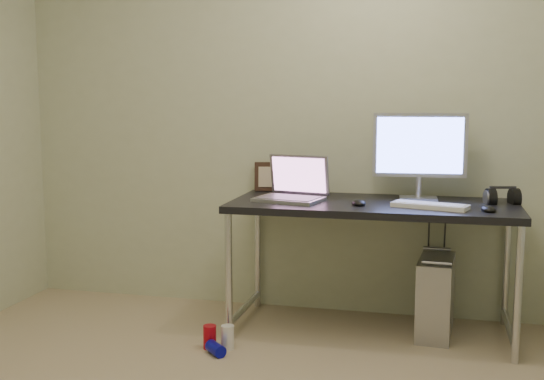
{
  "coord_description": "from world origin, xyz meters",
  "views": [
    {
      "loc": [
        0.9,
        -2.4,
        1.33
      ],
      "look_at": [
        0.05,
        1.05,
        0.85
      ],
      "focal_mm": 45.0,
      "sensor_mm": 36.0,
      "label": 1
    }
  ],
  "objects": [
    {
      "name": "desk",
      "position": [
        0.55,
        1.4,
        0.67
      ],
      "size": [
        1.59,
        0.7,
        0.75
      ],
      "color": "black",
      "rests_on": "ground"
    },
    {
      "name": "wall_back",
      "position": [
        0.0,
        1.75,
        1.25
      ],
      "size": [
        3.5,
        0.02,
        2.5
      ],
      "primitive_type": "cube",
      "color": "beige",
      "rests_on": "ground"
    },
    {
      "name": "laptop",
      "position": [
        0.09,
        1.4,
        0.81
      ],
      "size": [
        0.42,
        0.37,
        0.25
      ],
      "rotation": [
        0.0,
        0.0,
        -0.21
      ],
      "color": "silver",
      "rests_on": "desk"
    },
    {
      "name": "monitor",
      "position": [
        0.79,
        1.57,
        1.04
      ],
      "size": [
        0.53,
        0.17,
        0.5
      ],
      "rotation": [
        0.0,
        0.0,
        0.08
      ],
      "color": "silver",
      "rests_on": "desk"
    },
    {
      "name": "cable_a",
      "position": [
        0.86,
        1.7,
        0.4
      ],
      "size": [
        0.01,
        0.16,
        0.69
      ],
      "primitive_type": "cylinder",
      "rotation": [
        0.21,
        0.0,
        0.0
      ],
      "color": "black",
      "rests_on": "ground"
    },
    {
      "name": "headphones",
      "position": [
        1.25,
        1.52,
        0.78
      ],
      "size": [
        0.2,
        0.12,
        0.12
      ],
      "rotation": [
        0.0,
        0.0,
        0.25
      ],
      "color": "black",
      "rests_on": "desk"
    },
    {
      "name": "mouse_right",
      "position": [
        1.16,
        1.23,
        0.77
      ],
      "size": [
        0.09,
        0.13,
        0.04
      ],
      "primitive_type": "ellipsoid",
      "rotation": [
        0.0,
        0.0,
        0.23
      ],
      "color": "black",
      "rests_on": "desk"
    },
    {
      "name": "can_white",
      "position": [
        -0.17,
        0.94,
        0.06
      ],
      "size": [
        0.08,
        0.08,
        0.13
      ],
      "primitive_type": "cylinder",
      "rotation": [
        0.0,
        0.0,
        -0.08
      ],
      "color": "white",
      "rests_on": "ground"
    },
    {
      "name": "can_blue",
      "position": [
        -0.2,
        0.84,
        0.03
      ],
      "size": [
        0.13,
        0.13,
        0.07
      ],
      "primitive_type": "cylinder",
      "rotation": [
        1.57,
        0.0,
        0.79
      ],
      "color": "#090B9F",
      "rests_on": "ground"
    },
    {
      "name": "picture_frame",
      "position": [
        -0.11,
        1.72,
        0.84
      ],
      "size": [
        0.24,
        0.11,
        0.18
      ],
      "primitive_type": "cube",
      "rotation": [
        -0.21,
        0.0,
        0.22
      ],
      "color": "black",
      "rests_on": "desk"
    },
    {
      "name": "mouse_left",
      "position": [
        0.48,
        1.28,
        0.77
      ],
      "size": [
        0.11,
        0.14,
        0.04
      ],
      "primitive_type": "ellipsoid",
      "rotation": [
        0.0,
        0.0,
        0.29
      ],
      "color": "black",
      "rests_on": "desk"
    },
    {
      "name": "webcam",
      "position": [
        0.21,
        1.71,
        0.83
      ],
      "size": [
        0.04,
        0.04,
        0.11
      ],
      "rotation": [
        0.0,
        0.0,
        0.24
      ],
      "color": "silver",
      "rests_on": "desk"
    },
    {
      "name": "tower_computer",
      "position": [
        0.91,
        1.43,
        0.22
      ],
      "size": [
        0.21,
        0.43,
        0.47
      ],
      "rotation": [
        0.0,
        0.0,
        -0.07
      ],
      "color": "#ACABB0",
      "rests_on": "ground"
    },
    {
      "name": "keyboard",
      "position": [
        0.86,
        1.28,
        0.76
      ],
      "size": [
        0.42,
        0.24,
        0.02
      ],
      "primitive_type": "cube",
      "rotation": [
        0.0,
        0.0,
        -0.28
      ],
      "color": "white",
      "rests_on": "desk"
    },
    {
      "name": "cable_b",
      "position": [
        0.95,
        1.68,
        0.38
      ],
      "size": [
        0.02,
        0.11,
        0.71
      ],
      "primitive_type": "cylinder",
      "rotation": [
        0.14,
        0.0,
        0.09
      ],
      "color": "black",
      "rests_on": "ground"
    },
    {
      "name": "can_red",
      "position": [
        -0.26,
        0.92,
        0.06
      ],
      "size": [
        0.09,
        0.09,
        0.13
      ],
      "primitive_type": "cylinder",
      "rotation": [
        0.0,
        0.0,
        0.49
      ],
      "color": "#AD0916",
      "rests_on": "ground"
    }
  ]
}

